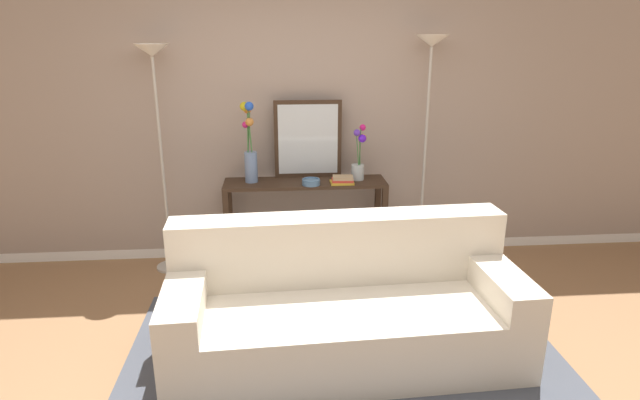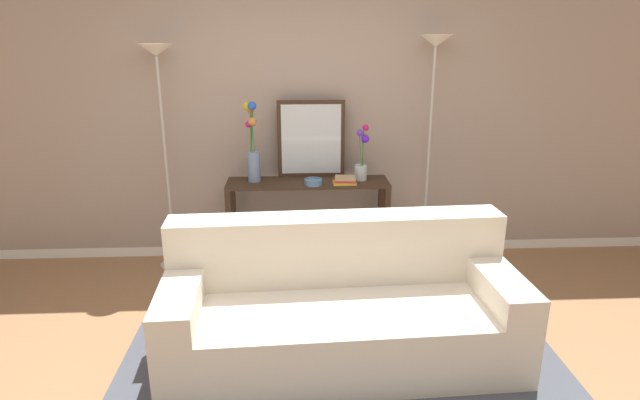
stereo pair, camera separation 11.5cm
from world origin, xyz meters
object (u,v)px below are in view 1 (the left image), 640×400
vase_short_flowers (359,158)px  fruit_bowl (311,182)px  floor_lamp_left (156,97)px  vase_tall_flowers (250,149)px  book_row_under_console (264,260)px  console_table (305,207)px  book_stack (342,180)px  wall_mirror (308,139)px  floor_lamp_right (429,88)px  couch (344,311)px

vase_short_flowers → fruit_bowl: (-0.43, -0.13, -0.17)m
floor_lamp_left → fruit_bowl: size_ratio=12.61×
vase_tall_flowers → book_row_under_console: bearing=-13.4°
fruit_bowl → book_row_under_console: bearing=165.1°
console_table → vase_short_flowers: vase_short_flowers is taller
book_stack → wall_mirror: bearing=137.9°
floor_lamp_right → fruit_bowl: size_ratio=13.06×
console_table → fruit_bowl: (0.04, -0.11, 0.27)m
console_table → wall_mirror: (0.04, 0.15, 0.58)m
floor_lamp_left → vase_tall_flowers: 0.86m
fruit_bowl → console_table: bearing=111.6°
floor_lamp_left → floor_lamp_right: 2.27m
book_stack → book_row_under_console: 1.04m
vase_tall_flowers → book_row_under_console: (0.09, -0.02, -1.03)m
couch → vase_tall_flowers: (-0.63, 1.43, 0.77)m
book_row_under_console → fruit_bowl: bearing=-14.9°
couch → floor_lamp_left: 2.34m
wall_mirror → fruit_bowl: (0.01, -0.26, -0.31)m
floor_lamp_left → book_row_under_console: bearing=-2.4°
floor_lamp_left → vase_tall_flowers: bearing=-1.1°
floor_lamp_right → couch: bearing=-121.6°
floor_lamp_right → book_row_under_console: (-1.44, -0.04, -1.52)m
fruit_bowl → book_stack: size_ratio=0.77×
vase_tall_flowers → book_stack: size_ratio=3.47×
couch → vase_tall_flowers: 1.75m
vase_tall_flowers → book_row_under_console: 1.03m
fruit_bowl → vase_short_flowers: bearing=16.8°
console_table → fruit_bowl: fruit_bowl is taller
floor_lamp_left → book_stack: 1.68m
couch → book_row_under_console: (-0.54, 1.41, -0.26)m
floor_lamp_left → couch: bearing=-46.5°
couch → vase_tall_flowers: size_ratio=3.25×
couch → book_row_under_console: couch is taller
vase_tall_flowers → floor_lamp_left: bearing=178.9°
floor_lamp_left → wall_mirror: bearing=5.2°
console_table → book_stack: size_ratio=7.05×
console_table → wall_mirror: 0.60m
console_table → book_stack: 0.43m
book_row_under_console → vase_short_flowers: bearing=1.1°
vase_short_flowers → fruit_bowl: 0.48m
floor_lamp_right → vase_short_flowers: bearing=-178.1°
floor_lamp_right → book_row_under_console: 2.09m
couch → book_stack: size_ratio=11.28×
console_table → vase_tall_flowers: bearing=177.4°
book_row_under_console → book_stack: bearing=-8.3°
floor_lamp_right → vase_tall_flowers: (-1.53, -0.01, -0.49)m
couch → vase_short_flowers: size_ratio=4.62×
couch → wall_mirror: 1.77m
couch → book_stack: couch is taller
vase_short_flowers → book_stack: 0.26m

